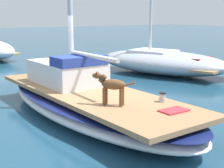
{
  "coord_description": "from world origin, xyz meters",
  "views": [
    {
      "loc": [
        -4.0,
        -7.01,
        2.52
      ],
      "look_at": [
        0.0,
        -1.0,
        1.01
      ],
      "focal_mm": 53.22,
      "sensor_mm": 36.0,
      "label": 1
    }
  ],
  "objects_px": {
    "sailboat_main": "(90,103)",
    "dog_brown": "(111,85)",
    "deck_winch": "(162,97)",
    "moored_boat_starboard_side": "(162,61)",
    "deck_towel": "(174,111)"
  },
  "relations": [
    {
      "from": "sailboat_main",
      "to": "dog_brown",
      "type": "bearing_deg",
      "value": -101.42
    },
    {
      "from": "sailboat_main",
      "to": "deck_winch",
      "type": "distance_m",
      "value": 2.0
    },
    {
      "from": "dog_brown",
      "to": "moored_boat_starboard_side",
      "type": "bearing_deg",
      "value": 40.2
    },
    {
      "from": "moored_boat_starboard_side",
      "to": "sailboat_main",
      "type": "bearing_deg",
      "value": -147.28
    },
    {
      "from": "dog_brown",
      "to": "deck_towel",
      "type": "distance_m",
      "value": 1.38
    },
    {
      "from": "dog_brown",
      "to": "deck_towel",
      "type": "relative_size",
      "value": 1.39
    },
    {
      "from": "sailboat_main",
      "to": "moored_boat_starboard_side",
      "type": "distance_m",
      "value": 6.8
    },
    {
      "from": "sailboat_main",
      "to": "dog_brown",
      "type": "distance_m",
      "value": 1.61
    },
    {
      "from": "moored_boat_starboard_side",
      "to": "deck_towel",
      "type": "bearing_deg",
      "value": -130.42
    },
    {
      "from": "dog_brown",
      "to": "deck_winch",
      "type": "xyz_separation_m",
      "value": [
        1.08,
        -0.39,
        -0.32
      ]
    },
    {
      "from": "sailboat_main",
      "to": "deck_winch",
      "type": "height_order",
      "value": "deck_winch"
    },
    {
      "from": "dog_brown",
      "to": "deck_winch",
      "type": "height_order",
      "value": "dog_brown"
    },
    {
      "from": "deck_towel",
      "to": "moored_boat_starboard_side",
      "type": "height_order",
      "value": "moored_boat_starboard_side"
    },
    {
      "from": "deck_winch",
      "to": "moored_boat_starboard_side",
      "type": "relative_size",
      "value": 0.03
    },
    {
      "from": "deck_winch",
      "to": "moored_boat_starboard_side",
      "type": "distance_m",
      "value": 7.35
    }
  ]
}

